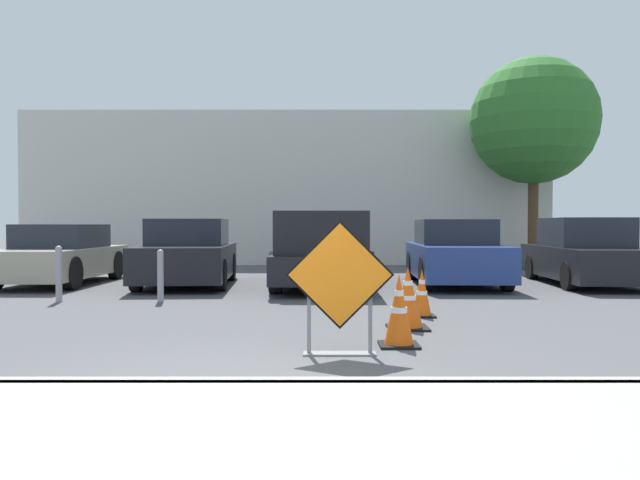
% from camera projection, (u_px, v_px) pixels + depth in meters
% --- Properties ---
extents(ground_plane, '(96.00, 96.00, 0.00)m').
position_uv_depth(ground_plane, '(290.00, 282.00, 14.92)').
color(ground_plane, '#4C4C4F').
extents(sidewalk_strip, '(27.17, 2.05, 0.14)m').
position_uv_depth(sidewalk_strip, '(207.00, 432.00, 3.89)').
color(sidewalk_strip, '#999993').
rests_on(sidewalk_strip, ground_plane).
extents(curb_lip, '(27.17, 0.20, 0.14)m').
position_uv_depth(curb_lip, '(230.00, 389.00, 4.92)').
color(curb_lip, '#999993').
rests_on(curb_lip, ground_plane).
extents(road_closed_sign, '(1.13, 0.20, 1.41)m').
position_uv_depth(road_closed_sign, '(340.00, 285.00, 6.47)').
color(road_closed_sign, black).
rests_on(road_closed_sign, ground_plane).
extents(traffic_cone_nearest, '(0.44, 0.44, 0.82)m').
position_uv_depth(traffic_cone_nearest, '(399.00, 311.00, 6.98)').
color(traffic_cone_nearest, black).
rests_on(traffic_cone_nearest, ground_plane).
extents(traffic_cone_second, '(0.53, 0.53, 0.82)m').
position_uv_depth(traffic_cone_second, '(408.00, 298.00, 8.16)').
color(traffic_cone_second, black).
rests_on(traffic_cone_second, ground_plane).
extents(traffic_cone_third, '(0.38, 0.38, 0.71)m').
position_uv_depth(traffic_cone_third, '(422.00, 294.00, 9.23)').
color(traffic_cone_third, black).
rests_on(traffic_cone_third, ground_plane).
extents(parked_car_nearest, '(1.90, 4.28, 1.37)m').
position_uv_depth(parked_car_nearest, '(61.00, 256.00, 14.34)').
color(parked_car_nearest, '#A39984').
rests_on(parked_car_nearest, ground_plane).
extents(parked_car_second, '(2.11, 4.14, 1.49)m').
position_uv_depth(parked_car_second, '(188.00, 255.00, 14.01)').
color(parked_car_second, black).
rests_on(parked_car_second, ground_plane).
extents(pickup_truck, '(2.10, 5.41, 1.63)m').
position_uv_depth(pickup_truck, '(322.00, 253.00, 13.60)').
color(pickup_truck, black).
rests_on(pickup_truck, ground_plane).
extents(parked_car_third, '(2.02, 4.30, 1.48)m').
position_uv_depth(parked_car_third, '(455.00, 254.00, 14.12)').
color(parked_car_third, navy).
rests_on(parked_car_third, ground_plane).
extents(parked_car_fourth, '(2.06, 4.53, 1.52)m').
position_uv_depth(parked_car_fourth, '(586.00, 254.00, 14.24)').
color(parked_car_fourth, black).
rests_on(parked_car_fourth, ground_plane).
extents(bollard_nearest, '(0.12, 0.12, 0.93)m').
position_uv_depth(bollard_nearest, '(161.00, 274.00, 10.98)').
color(bollard_nearest, gray).
rests_on(bollard_nearest, ground_plane).
extents(bollard_second, '(0.12, 0.12, 1.00)m').
position_uv_depth(bollard_second, '(59.00, 272.00, 10.98)').
color(bollard_second, gray).
rests_on(bollard_second, ground_plane).
extents(building_facade_backdrop, '(18.08, 5.00, 5.25)m').
position_uv_depth(building_facade_backdrop, '(289.00, 192.00, 23.55)').
color(building_facade_backdrop, beige).
rests_on(building_facade_backdrop, ground_plane).
extents(street_tree_behind_lot, '(3.97, 3.97, 6.62)m').
position_uv_depth(street_tree_behind_lot, '(534.00, 121.00, 19.57)').
color(street_tree_behind_lot, '#513823').
rests_on(street_tree_behind_lot, ground_plane).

